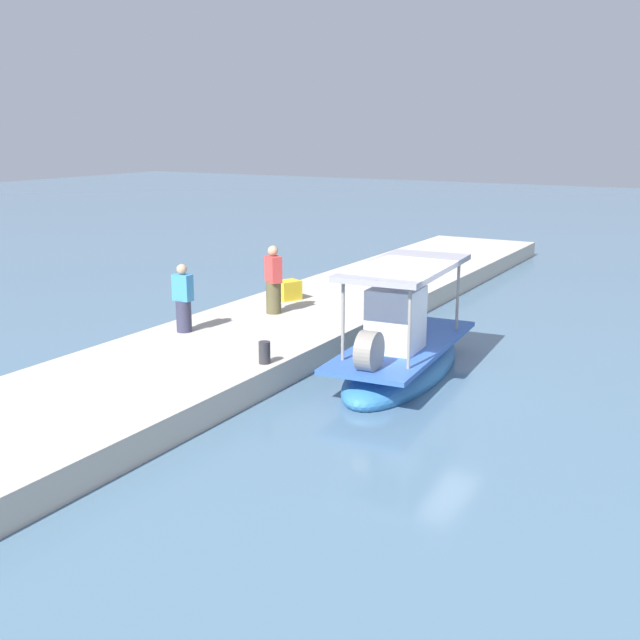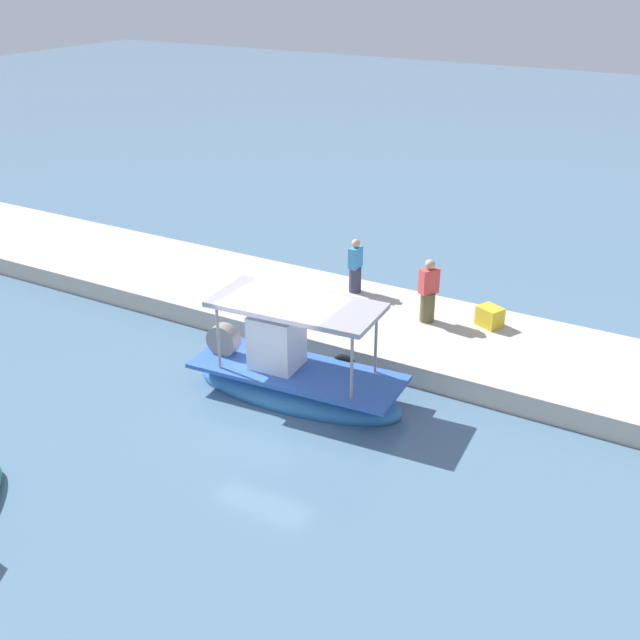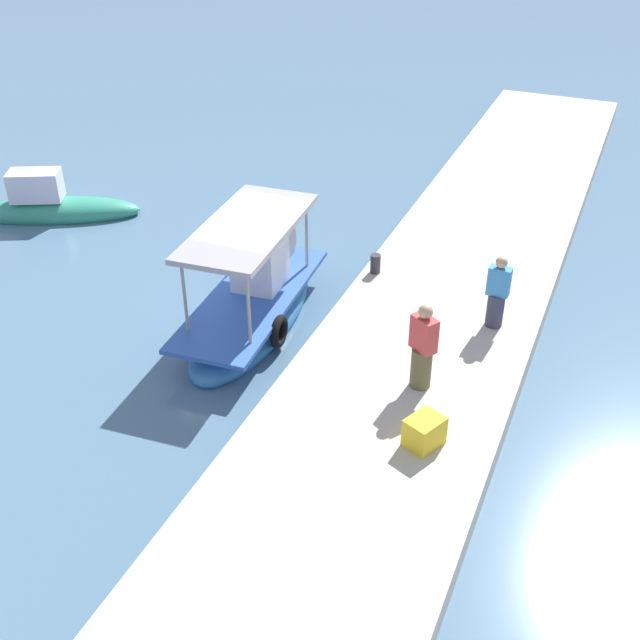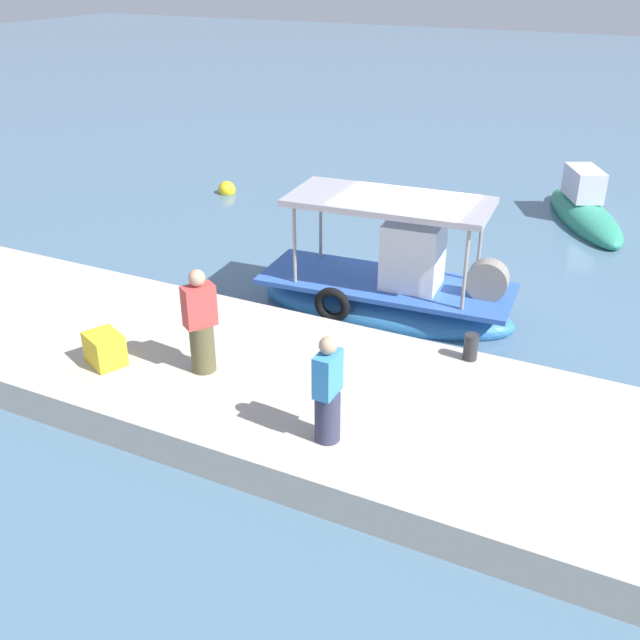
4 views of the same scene
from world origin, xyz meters
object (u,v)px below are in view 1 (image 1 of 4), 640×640
Objects in this scene: main_fishing_boat at (401,355)px; cargo_crate at (288,290)px; mooring_bollard at (265,353)px; fisherman_by_crate at (183,301)px; fisherman_near_bollard at (273,283)px.

cargo_crate is at bearing -122.91° from main_fishing_boat.
fisherman_by_crate is at bearing -111.10° from mooring_bollard.
fisherman_by_crate is at bearing -78.42° from main_fishing_boat.
mooring_bollard is at bearing 68.90° from fisherman_by_crate.
fisherman_near_bollard is 2.75m from fisherman_by_crate.
fisherman_by_crate is 3.53× the size of mooring_bollard.
fisherman_near_bollard is at bearing -110.01° from main_fishing_boat.
fisherman_by_crate is at bearing -17.28° from fisherman_near_bollard.
fisherman_near_bollard is 2.84× the size of cargo_crate.
fisherman_near_bollard reaches higher than cargo_crate.
fisherman_near_bollard is 4.47m from mooring_bollard.
mooring_bollard is at bearing 30.60° from fisherman_near_bollard.
fisherman_near_bollard is at bearing 162.72° from fisherman_by_crate.
main_fishing_boat is 3.35× the size of fisherman_by_crate.
mooring_bollard is at bearing 27.45° from cargo_crate.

